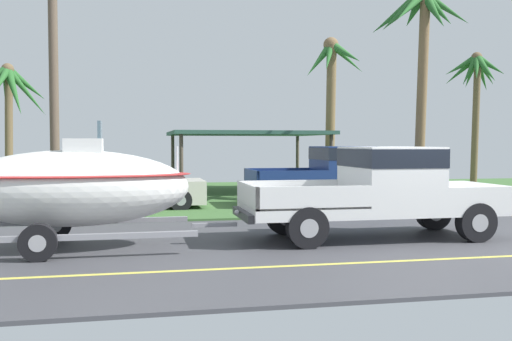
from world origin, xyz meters
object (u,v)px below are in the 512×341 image
at_px(parked_pickup_background, 341,173).
at_px(palm_tree_far_right, 419,32).
at_px(pickup_truck_towing, 388,188).
at_px(boat_on_trailer, 71,188).
at_px(palm_tree_near_right, 476,80).
at_px(palm_tree_far_left, 9,95).
at_px(carport_awning, 246,135).
at_px(palm_tree_near_left, 332,80).
at_px(utility_pole, 53,45).
at_px(parked_sedan_near, 122,187).

distance_m(parked_pickup_background, palm_tree_far_right, 5.34).
xyz_separation_m(pickup_truck_towing, palm_tree_far_right, (3.93, 6.31, 4.61)).
bearing_deg(pickup_truck_towing, boat_on_trailer, 180.00).
bearing_deg(pickup_truck_towing, palm_tree_near_right, 51.80).
bearing_deg(palm_tree_far_left, parked_pickup_background, -28.61).
relative_size(carport_awning, palm_tree_near_left, 0.91).
bearing_deg(carport_awning, palm_tree_far_right, -46.77).
bearing_deg(palm_tree_far_left, utility_pole, -71.26).
bearing_deg(carport_awning, pickup_truck_towing, -85.71).
bearing_deg(parked_sedan_near, utility_pole, -131.63).
bearing_deg(utility_pole, parked_sedan_near, 48.37).
xyz_separation_m(carport_awning, palm_tree_near_right, (11.51, 2.14, 2.65)).
relative_size(pickup_truck_towing, palm_tree_far_right, 0.79).
xyz_separation_m(boat_on_trailer, palm_tree_near_right, (17.08, 13.54, 3.84)).
distance_m(palm_tree_far_right, utility_pole, 11.40).
bearing_deg(parked_pickup_background, pickup_truck_towing, -101.23).
distance_m(palm_tree_near_left, palm_tree_far_left, 13.13).
height_order(palm_tree_far_left, utility_pole, utility_pole).
relative_size(palm_tree_near_right, utility_pole, 0.72).
xyz_separation_m(palm_tree_far_left, palm_tree_far_right, (13.83, -6.02, 1.82)).
xyz_separation_m(palm_tree_near_left, palm_tree_far_left, (-13.09, -0.43, -0.90)).
bearing_deg(parked_sedan_near, palm_tree_far_left, 126.57).
relative_size(palm_tree_near_left, palm_tree_far_right, 0.93).
distance_m(pickup_truck_towing, palm_tree_far_left, 16.05).
bearing_deg(parked_sedan_near, palm_tree_near_right, 23.32).
xyz_separation_m(palm_tree_near_left, utility_pole, (-10.48, -8.12, -0.18)).
bearing_deg(palm_tree_far_left, palm_tree_near_right, 3.38).
distance_m(palm_tree_far_left, palm_tree_far_right, 15.20).
bearing_deg(pickup_truck_towing, palm_tree_near_left, 75.98).
xyz_separation_m(parked_pickup_background, palm_tree_near_right, (9.41, 7.29, 3.95)).
bearing_deg(utility_pole, palm_tree_far_left, 108.74).
distance_m(boat_on_trailer, parked_sedan_near, 6.60).
distance_m(pickup_truck_towing, palm_tree_far_right, 8.74).
bearing_deg(palm_tree_far_right, carport_awning, 133.23).
bearing_deg(palm_tree_near_right, carport_awning, -169.45).
bearing_deg(palm_tree_near_right, boat_on_trailer, -141.60).
distance_m(parked_pickup_background, utility_pole, 9.37).
bearing_deg(palm_tree_near_right, parked_pickup_background, -142.23).
relative_size(parked_pickup_background, palm_tree_far_left, 1.09).
xyz_separation_m(boat_on_trailer, utility_pole, (-0.87, 4.63, 3.40)).
bearing_deg(palm_tree_far_right, utility_pole, -171.50).
height_order(palm_tree_near_left, palm_tree_far_right, palm_tree_far_right).
relative_size(pickup_truck_towing, boat_on_trailer, 1.00).
height_order(parked_sedan_near, palm_tree_near_left, palm_tree_near_left).
relative_size(boat_on_trailer, palm_tree_far_left, 1.12).
distance_m(palm_tree_near_left, utility_pole, 13.26).
bearing_deg(palm_tree_near_left, palm_tree_far_right, -83.39).
relative_size(boat_on_trailer, carport_awning, 0.94).
bearing_deg(palm_tree_far_right, parked_pickup_background, -178.70).
xyz_separation_m(pickup_truck_towing, palm_tree_near_left, (3.18, 12.75, 3.69)).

